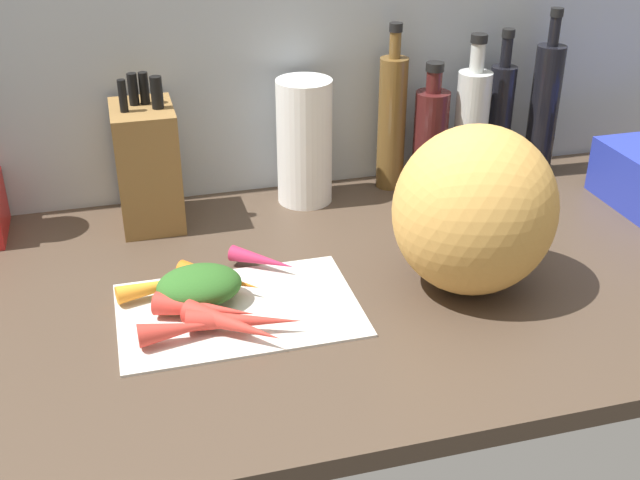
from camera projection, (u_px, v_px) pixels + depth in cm
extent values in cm
cube|color=#47382B|center=(387.00, 276.00, 130.23)|extent=(170.00, 80.00, 3.00)
cube|color=#ADB7C1|center=(325.00, 32.00, 148.33)|extent=(170.00, 3.00, 60.00)
cube|color=beige|center=(239.00, 309.00, 118.12)|extent=(35.71, 23.95, 0.80)
cone|color=orange|center=(168.00, 284.00, 120.88)|extent=(15.83, 5.39, 2.78)
cone|color=#B2264C|center=(263.00, 260.00, 127.71)|extent=(10.51, 9.38, 2.69)
cone|color=red|center=(233.00, 324.00, 110.53)|extent=(13.73, 12.89, 3.55)
cone|color=red|center=(205.00, 309.00, 114.14)|extent=(15.09, 9.84, 3.53)
cone|color=red|center=(245.00, 321.00, 111.59)|extent=(16.69, 7.54, 3.29)
cone|color=orange|center=(220.00, 278.00, 122.08)|extent=(12.93, 11.29, 3.15)
cone|color=red|center=(178.00, 329.00, 109.58)|extent=(11.07, 3.81, 3.40)
ellipsoid|color=#2D6023|center=(199.00, 285.00, 118.05)|extent=(12.76, 9.81, 5.40)
ellipsoid|color=gold|center=(474.00, 211.00, 118.69)|extent=(25.04, 23.49, 26.26)
cube|color=olive|center=(147.00, 166.00, 139.81)|extent=(10.70, 14.41, 21.78)
cylinder|color=black|center=(123.00, 96.00, 131.27)|extent=(1.41, 1.41, 5.50)
cylinder|color=black|center=(133.00, 89.00, 134.56)|extent=(1.71, 1.71, 5.50)
cylinder|color=black|center=(144.00, 88.00, 135.12)|extent=(1.63, 1.63, 5.50)
cylinder|color=black|center=(157.00, 93.00, 132.90)|extent=(2.03, 2.03, 5.50)
cylinder|color=white|center=(304.00, 142.00, 147.65)|extent=(10.37, 10.37, 23.77)
cylinder|color=brown|center=(392.00, 124.00, 153.25)|extent=(5.47, 5.47, 25.89)
cylinder|color=brown|center=(395.00, 45.00, 146.05)|extent=(2.19, 2.19, 4.91)
cylinder|color=black|center=(396.00, 27.00, 144.52)|extent=(2.51, 2.51, 1.60)
cylinder|color=#471919|center=(430.00, 141.00, 154.14)|extent=(6.71, 6.71, 19.55)
cylinder|color=#471919|center=(434.00, 82.00, 148.61)|extent=(3.01, 3.01, 4.10)
cylinder|color=black|center=(435.00, 67.00, 147.28)|extent=(3.46, 3.46, 1.60)
cylinder|color=silver|center=(471.00, 130.00, 154.69)|extent=(6.57, 6.57, 22.94)
cylinder|color=silver|center=(477.00, 58.00, 148.01)|extent=(2.75, 2.75, 5.61)
cylinder|color=black|center=(479.00, 38.00, 146.33)|extent=(3.16, 3.16, 1.60)
cylinder|color=black|center=(499.00, 122.00, 159.17)|extent=(5.12, 5.12, 22.64)
cylinder|color=black|center=(506.00, 52.00, 152.54)|extent=(2.17, 2.17, 5.72)
cylinder|color=black|center=(509.00, 33.00, 150.82)|extent=(2.49, 2.49, 1.60)
cylinder|color=black|center=(543.00, 112.00, 158.86)|extent=(5.77, 5.77, 26.56)
cylinder|color=black|center=(554.00, 31.00, 151.34)|extent=(2.15, 2.15, 5.58)
cylinder|color=black|center=(557.00, 12.00, 149.66)|extent=(2.47, 2.47, 1.60)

